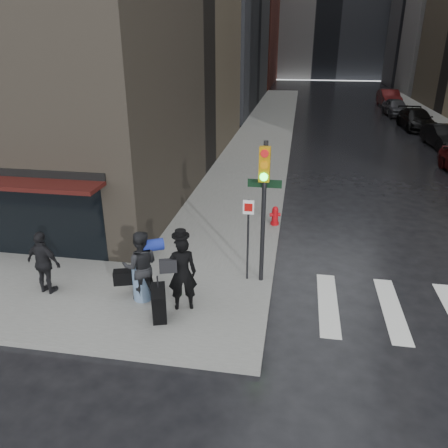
{
  "coord_description": "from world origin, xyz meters",
  "views": [
    {
      "loc": [
        2.45,
        -9.03,
        6.36
      ],
      "look_at": [
        0.43,
        2.77,
        1.3
      ],
      "focal_mm": 35.0,
      "sensor_mm": 36.0,
      "label": 1
    }
  ],
  "objects_px": {
    "traffic_light": "(262,195)",
    "fire_hydrant": "(275,216)",
    "man_jeans": "(140,266)",
    "parked_car_5": "(389,98)",
    "man_greycoat": "(44,263)",
    "parked_car_2": "(443,137)",
    "parked_car_4": "(396,107)",
    "man_overcoat": "(177,278)",
    "parked_car_3": "(416,119)"
  },
  "relations": [
    {
      "from": "parked_car_2",
      "to": "parked_car_4",
      "type": "distance_m",
      "value": 12.84
    },
    {
      "from": "man_jeans",
      "to": "man_overcoat",
      "type": "bearing_deg",
      "value": 142.64
    },
    {
      "from": "parked_car_4",
      "to": "man_greycoat",
      "type": "bearing_deg",
      "value": -117.95
    },
    {
      "from": "parked_car_5",
      "to": "parked_car_3",
      "type": "bearing_deg",
      "value": -92.48
    },
    {
      "from": "traffic_light",
      "to": "man_jeans",
      "type": "bearing_deg",
      "value": -154.81
    },
    {
      "from": "man_jeans",
      "to": "parked_car_5",
      "type": "distance_m",
      "value": 41.6
    },
    {
      "from": "parked_car_2",
      "to": "parked_car_3",
      "type": "xyz_separation_m",
      "value": [
        -0.21,
        6.41,
        0.03
      ]
    },
    {
      "from": "man_greycoat",
      "to": "fire_hydrant",
      "type": "distance_m",
      "value": 8.02
    },
    {
      "from": "fire_hydrant",
      "to": "parked_car_5",
      "type": "bearing_deg",
      "value": 74.24
    },
    {
      "from": "traffic_light",
      "to": "parked_car_4",
      "type": "height_order",
      "value": "traffic_light"
    },
    {
      "from": "man_greycoat",
      "to": "man_overcoat",
      "type": "bearing_deg",
      "value": -172.11
    },
    {
      "from": "parked_car_2",
      "to": "parked_car_3",
      "type": "bearing_deg",
      "value": 87.11
    },
    {
      "from": "man_jeans",
      "to": "man_greycoat",
      "type": "xyz_separation_m",
      "value": [
        -2.59,
        -0.12,
        -0.08
      ]
    },
    {
      "from": "traffic_light",
      "to": "parked_car_3",
      "type": "height_order",
      "value": "traffic_light"
    },
    {
      "from": "traffic_light",
      "to": "parked_car_2",
      "type": "xyz_separation_m",
      "value": [
        9.88,
        19.0,
        -1.98
      ]
    },
    {
      "from": "man_overcoat",
      "to": "parked_car_3",
      "type": "bearing_deg",
      "value": -131.1
    },
    {
      "from": "fire_hydrant",
      "to": "parked_car_3",
      "type": "bearing_deg",
      "value": 65.91
    },
    {
      "from": "man_jeans",
      "to": "man_greycoat",
      "type": "relative_size",
      "value": 1.09
    },
    {
      "from": "fire_hydrant",
      "to": "parked_car_5",
      "type": "height_order",
      "value": "parked_car_5"
    },
    {
      "from": "parked_car_3",
      "to": "parked_car_5",
      "type": "height_order",
      "value": "parked_car_5"
    },
    {
      "from": "man_overcoat",
      "to": "man_greycoat",
      "type": "relative_size",
      "value": 1.25
    },
    {
      "from": "man_greycoat",
      "to": "parked_car_4",
      "type": "bearing_deg",
      "value": -102.13
    },
    {
      "from": "man_jeans",
      "to": "man_greycoat",
      "type": "bearing_deg",
      "value": -15.35
    },
    {
      "from": "traffic_light",
      "to": "parked_car_3",
      "type": "distance_m",
      "value": 27.26
    },
    {
      "from": "traffic_light",
      "to": "parked_car_5",
      "type": "distance_m",
      "value": 39.52
    },
    {
      "from": "fire_hydrant",
      "to": "parked_car_2",
      "type": "distance_m",
      "value": 17.75
    },
    {
      "from": "traffic_light",
      "to": "parked_car_5",
      "type": "xyz_separation_m",
      "value": [
        9.79,
        38.24,
        -1.86
      ]
    },
    {
      "from": "man_overcoat",
      "to": "traffic_light",
      "type": "height_order",
      "value": "traffic_light"
    },
    {
      "from": "man_overcoat",
      "to": "parked_car_4",
      "type": "height_order",
      "value": "man_overcoat"
    },
    {
      "from": "man_jeans",
      "to": "man_greycoat",
      "type": "distance_m",
      "value": 2.6
    },
    {
      "from": "man_greycoat",
      "to": "parked_car_2",
      "type": "distance_m",
      "value": 25.63
    },
    {
      "from": "man_greycoat",
      "to": "traffic_light",
      "type": "relative_size",
      "value": 0.44
    },
    {
      "from": "man_greycoat",
      "to": "traffic_light",
      "type": "height_order",
      "value": "traffic_light"
    },
    {
      "from": "man_jeans",
      "to": "fire_hydrant",
      "type": "distance_m",
      "value": 6.36
    },
    {
      "from": "man_overcoat",
      "to": "fire_hydrant",
      "type": "distance_m",
      "value": 6.26
    },
    {
      "from": "fire_hydrant",
      "to": "parked_car_2",
      "type": "xyz_separation_m",
      "value": [
        9.72,
        14.85,
        0.25
      ]
    },
    {
      "from": "parked_car_2",
      "to": "man_jeans",
      "type": "bearing_deg",
      "value": -126.89
    },
    {
      "from": "fire_hydrant",
      "to": "parked_car_2",
      "type": "relative_size",
      "value": 0.16
    },
    {
      "from": "man_overcoat",
      "to": "parked_car_4",
      "type": "bearing_deg",
      "value": -126.5
    },
    {
      "from": "man_overcoat",
      "to": "parked_car_3",
      "type": "distance_m",
      "value": 29.51
    },
    {
      "from": "traffic_light",
      "to": "man_overcoat",
      "type": "bearing_deg",
      "value": -136.68
    },
    {
      "from": "parked_car_3",
      "to": "man_greycoat",
      "type": "bearing_deg",
      "value": -121.54
    },
    {
      "from": "parked_car_2",
      "to": "parked_car_5",
      "type": "bearing_deg",
      "value": 85.5
    },
    {
      "from": "traffic_light",
      "to": "fire_hydrant",
      "type": "height_order",
      "value": "traffic_light"
    },
    {
      "from": "parked_car_3",
      "to": "parked_car_4",
      "type": "xyz_separation_m",
      "value": [
        -0.36,
        6.41,
        0.01
      ]
    },
    {
      "from": "man_jeans",
      "to": "traffic_light",
      "type": "height_order",
      "value": "traffic_light"
    },
    {
      "from": "man_greycoat",
      "to": "parked_car_5",
      "type": "bearing_deg",
      "value": -99.21
    },
    {
      "from": "man_jeans",
      "to": "fire_hydrant",
      "type": "height_order",
      "value": "man_jeans"
    },
    {
      "from": "man_overcoat",
      "to": "man_jeans",
      "type": "height_order",
      "value": "man_overcoat"
    },
    {
      "from": "traffic_light",
      "to": "fire_hydrant",
      "type": "distance_m",
      "value": 4.71
    }
  ]
}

